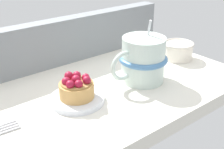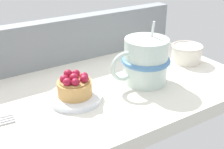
{
  "view_description": "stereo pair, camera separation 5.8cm",
  "coord_description": "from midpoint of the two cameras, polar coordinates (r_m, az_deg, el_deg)",
  "views": [
    {
      "loc": [
        -28.96,
        -43.45,
        28.45
      ],
      "look_at": [
        3.65,
        -2.72,
        3.44
      ],
      "focal_mm": 47.66,
      "sensor_mm": 36.0,
      "label": 1
    },
    {
      "loc": [
        -24.25,
        -46.81,
        28.45
      ],
      "look_at": [
        3.65,
        -2.72,
        3.44
      ],
      "focal_mm": 47.66,
      "sensor_mm": 36.0,
      "label": 2
    }
  ],
  "objects": [
    {
      "name": "sugar_bowl",
      "position": [
        0.75,
        10.47,
        4.58
      ],
      "size": [
        7.57,
        7.57,
        4.17
      ],
      "color": "silver",
      "rests_on": "ground_plane"
    },
    {
      "name": "dessert_plate",
      "position": [
        0.56,
        -9.65,
        -4.8
      ],
      "size": [
        10.09,
        10.09,
        1.04
      ],
      "color": "silver",
      "rests_on": "ground_plane"
    },
    {
      "name": "window_rail_back",
      "position": [
        0.7,
        -14.29,
        5.61
      ],
      "size": [
        64.32,
        3.65,
        10.64
      ],
      "primitive_type": "cube",
      "color": "gray",
      "rests_on": "ground_plane"
    },
    {
      "name": "coffee_mug",
      "position": [
        0.61,
        3.2,
        2.82
      ],
      "size": [
        13.53,
        10.1,
        12.75
      ],
      "color": "silver",
      "rests_on": "ground_plane"
    },
    {
      "name": "ground_plane",
      "position": [
        0.6,
        -7.1,
        -4.32
      ],
      "size": [
        65.63,
        35.18,
        2.89
      ],
      "primitive_type": "cube",
      "color": "silver"
    },
    {
      "name": "raspberry_tart",
      "position": [
        0.55,
        -9.85,
        -2.57
      ],
      "size": [
        6.43,
        6.43,
        4.38
      ],
      "color": "tan",
      "rests_on": "dessert_plate"
    }
  ]
}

